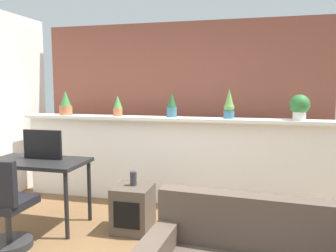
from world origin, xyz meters
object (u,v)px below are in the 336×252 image
potted_plant_3 (229,105)px  vase_on_shelf (133,178)px  potted_plant_0 (66,104)px  side_cube_shelf (133,209)px  potted_plant_2 (171,105)px  potted_plant_1 (118,106)px  tv_monitor (43,144)px  desk (37,168)px  office_chair (4,212)px  potted_plant_4 (300,106)px

potted_plant_3 → vase_on_shelf: 1.54m
potted_plant_0 → side_cube_shelf: bearing=-35.1°
side_cube_shelf → potted_plant_2: bearing=78.7°
potted_plant_1 → side_cube_shelf: (0.55, -0.95, -1.06)m
potted_plant_1 → tv_monitor: size_ratio=0.60×
desk → potted_plant_2: bearing=39.8°
potted_plant_2 → vase_on_shelf: potted_plant_2 is taller
potted_plant_2 → desk: 1.80m
tv_monitor → office_chair: (0.03, -0.69, -0.53)m
desk → side_cube_shelf: bearing=5.0°
potted_plant_1 → office_chair: size_ratio=0.31×
potted_plant_1 → tv_monitor: 1.16m
potted_plant_0 → potted_plant_4: 3.11m
potted_plant_1 → vase_on_shelf: 1.29m
vase_on_shelf → potted_plant_2: bearing=78.0°
potted_plant_2 → potted_plant_3: (0.75, 0.00, 0.01)m
potted_plant_2 → side_cube_shelf: potted_plant_2 is taller
potted_plant_3 → side_cube_shelf: potted_plant_3 is taller
desk → potted_plant_0: bearing=103.0°
tv_monitor → vase_on_shelf: (1.07, 0.05, -0.34)m
desk → side_cube_shelf: (1.09, 0.10, -0.42)m
side_cube_shelf → vase_on_shelf: 0.33m
side_cube_shelf → potted_plant_3: bearing=46.1°
potted_plant_0 → potted_plant_2: size_ratio=1.04×
potted_plant_0 → potted_plant_3: 2.28m
desk → vase_on_shelf: size_ratio=7.15×
potted_plant_1 → potted_plant_3: size_ratio=0.75×
side_cube_shelf → office_chair: bearing=-145.7°
potted_plant_2 → tv_monitor: 1.66m
desk → office_chair: bearing=-85.0°
tv_monitor → vase_on_shelf: tv_monitor is taller
potted_plant_2 → potted_plant_4: potted_plant_2 is taller
office_chair → desk: bearing=95.0°
potted_plant_2 → potted_plant_3: size_ratio=0.88×
side_cube_shelf → vase_on_shelf: bearing=96.9°
potted_plant_0 → vase_on_shelf: potted_plant_0 is taller
potted_plant_3 → vase_on_shelf: (-0.95, -0.94, -0.75)m
potted_plant_1 → vase_on_shelf: potted_plant_1 is taller
desk → potted_plant_1: bearing=62.4°
potted_plant_3 → desk: 2.40m
potted_plant_3 → tv_monitor: size_ratio=0.80×
potted_plant_0 → vase_on_shelf: 1.77m
potted_plant_2 → tv_monitor: size_ratio=0.70×
potted_plant_1 → desk: 1.34m
desk → office_chair: size_ratio=1.21×
potted_plant_3 → potted_plant_4: (0.83, -0.02, 0.00)m
potted_plant_4 → desk: potted_plant_4 is taller
desk → potted_plant_3: bearing=27.9°
potted_plant_1 → office_chair: (-0.49, -1.66, -0.92)m
potted_plant_3 → potted_plant_4: 0.84m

